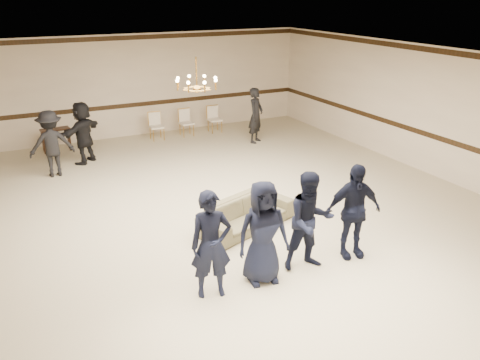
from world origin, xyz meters
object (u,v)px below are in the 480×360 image
object	(u,v)px
adult_right	(256,115)
console_table	(56,140)
boy_a	(211,245)
banquet_chair_right	(215,119)
adult_left	(51,144)
banquet_chair_left	(157,127)
settee	(247,214)
chandelier	(196,73)
boy_c	(310,221)
boy_b	(263,233)
banquet_chair_mid	(187,123)
boy_d	(353,211)
adult_mid	(83,133)

from	to	relation	value
adult_right	console_table	bearing A→B (deg)	124.20
boy_a	banquet_chair_right	size ratio (longest dim) A/B	2.03
adult_left	banquet_chair_left	xyz separation A→B (m)	(3.33, 1.92, -0.42)
settee	chandelier	bearing A→B (deg)	83.56
adult_right	boy_c	bearing A→B (deg)	-149.44
boy_c	boy_b	bearing A→B (deg)	-170.88
banquet_chair_mid	banquet_chair_left	bearing A→B (deg)	177.58
banquet_chair_mid	chandelier	bearing A→B (deg)	-110.18
boy_c	console_table	distance (m)	9.26
settee	console_table	xyz separation A→B (m)	(-2.70, 6.95, 0.04)
boy_b	console_table	distance (m)	9.01
boy_b	console_table	xyz separation A→B (m)	(-2.05, 8.76, -0.53)
console_table	boy_d	bearing A→B (deg)	-71.14
boy_a	banquet_chair_left	distance (m)	8.77
boy_d	adult_mid	size ratio (longest dim) A/B	1.02
adult_right	console_table	world-z (taller)	adult_right
adult_mid	adult_left	bearing A→B (deg)	-3.43
adult_mid	banquet_chair_left	size ratio (longest dim) A/B	1.98
boy_a	console_table	distance (m)	8.85
boy_d	adult_right	world-z (taller)	boy_d
boy_a	console_table	bearing A→B (deg)	111.30
boy_d	settee	size ratio (longest dim) A/B	0.84
boy_b	boy_c	xyz separation A→B (m)	(0.90, 0.00, 0.00)
adult_left	chandelier	bearing A→B (deg)	129.04
boy_a	banquet_chair_right	bearing A→B (deg)	79.61
boy_c	console_table	bearing A→B (deg)	117.71
banquet_chair_mid	settee	bearing A→B (deg)	-103.35
boy_b	console_table	world-z (taller)	boy_b
settee	banquet_chair_mid	distance (m)	6.87
boy_d	adult_right	distance (m)	7.18
adult_mid	banquet_chair_right	distance (m)	4.61
adult_left	banquet_chair_left	bearing A→B (deg)	-150.50
boy_c	adult_mid	distance (m)	7.72
banquet_chair_mid	boy_b	bearing A→B (deg)	-105.27
settee	adult_mid	xyz separation A→B (m)	(-2.13, 5.53, 0.55)
chandelier	banquet_chair_right	distance (m)	6.30
boy_c	adult_mid	world-z (taller)	boy_c
banquet_chair_left	banquet_chair_right	world-z (taller)	same
boy_d	adult_mid	bearing A→B (deg)	127.05
chandelier	adult_left	distance (m)	4.67
banquet_chair_mid	boy_c	bearing A→B (deg)	-99.43
settee	banquet_chair_left	bearing A→B (deg)	68.37
boy_a	adult_left	size ratio (longest dim) A/B	1.02
adult_left	banquet_chair_mid	size ratio (longest dim) A/B	1.98
boy_b	settee	size ratio (longest dim) A/B	0.84
console_table	boy_a	bearing A→B (deg)	-87.39
chandelier	adult_left	xyz separation A→B (m)	(-2.68, 3.25, -2.03)
boy_a	boy_b	size ratio (longest dim) A/B	1.00
adult_right	banquet_chair_left	xyz separation A→B (m)	(-2.67, 1.62, -0.42)
chandelier	banquet_chair_mid	world-z (taller)	chandelier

